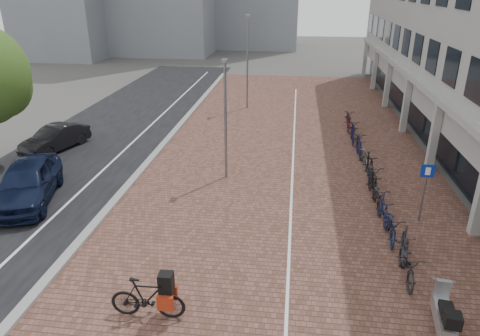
{
  "coord_description": "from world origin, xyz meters",
  "views": [
    {
      "loc": [
        2.12,
        -10.54,
        8.36
      ],
      "look_at": [
        0.0,
        6.0,
        1.3
      ],
      "focal_mm": 32.41,
      "sensor_mm": 36.0,
      "label": 1
    }
  ],
  "objects_px": {
    "scooter_front": "(444,314)",
    "car_navy": "(27,182)",
    "hero_bike": "(147,297)",
    "car_dark": "(55,138)",
    "parking_sign": "(425,184)"
  },
  "relations": [
    {
      "from": "parking_sign",
      "to": "hero_bike",
      "type": "bearing_deg",
      "value": -139.03
    },
    {
      "from": "car_navy",
      "to": "scooter_front",
      "type": "relative_size",
      "value": 2.8
    },
    {
      "from": "scooter_front",
      "to": "car_navy",
      "type": "bearing_deg",
      "value": 166.7
    },
    {
      "from": "scooter_front",
      "to": "car_dark",
      "type": "bearing_deg",
      "value": 153.08
    },
    {
      "from": "car_navy",
      "to": "hero_bike",
      "type": "bearing_deg",
      "value": -56.63
    },
    {
      "from": "hero_bike",
      "to": "scooter_front",
      "type": "height_order",
      "value": "hero_bike"
    },
    {
      "from": "car_dark",
      "to": "parking_sign",
      "type": "distance_m",
      "value": 18.69
    },
    {
      "from": "hero_bike",
      "to": "parking_sign",
      "type": "bearing_deg",
      "value": -55.09
    },
    {
      "from": "hero_bike",
      "to": "parking_sign",
      "type": "height_order",
      "value": "parking_sign"
    },
    {
      "from": "car_navy",
      "to": "scooter_front",
      "type": "xyz_separation_m",
      "value": [
        14.84,
        -5.64,
        -0.24
      ]
    },
    {
      "from": "car_dark",
      "to": "hero_bike",
      "type": "relative_size",
      "value": 1.93
    },
    {
      "from": "car_dark",
      "to": "parking_sign",
      "type": "xyz_separation_m",
      "value": [
        17.81,
        -5.6,
        0.9
      ]
    },
    {
      "from": "hero_bike",
      "to": "car_dark",
      "type": "bearing_deg",
      "value": 36.04
    },
    {
      "from": "parking_sign",
      "to": "car_navy",
      "type": "bearing_deg",
      "value": -174.19
    },
    {
      "from": "car_dark",
      "to": "hero_bike",
      "type": "distance_m",
      "value": 15.08
    }
  ]
}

